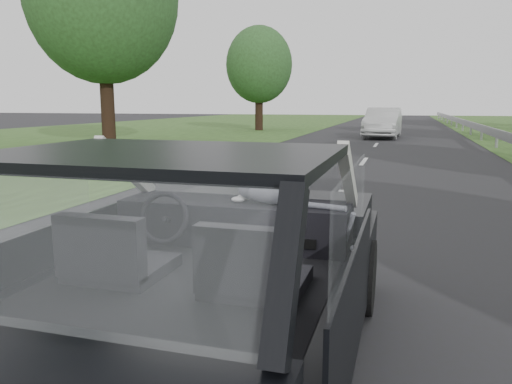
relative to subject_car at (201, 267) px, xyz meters
The scene contains 10 objects.
ground 0.72m from the subject_car, ahead, with size 140.00×140.00×0.00m, color #242428.
subject_car is the anchor object (origin of this frame).
dashboard 0.64m from the subject_car, 90.00° to the left, with size 1.58×0.45×0.30m, color black.
driver_seat 0.52m from the subject_car, 144.06° to the right, with size 0.50×0.72×0.42m, color black.
passenger_seat 0.52m from the subject_car, 35.94° to the right, with size 0.50×0.72×0.42m, color black.
steering_wheel 0.55m from the subject_car, 140.48° to the left, with size 0.36×0.36×0.04m, color black.
cat 0.75m from the subject_car, 64.75° to the left, with size 0.61×0.19×0.28m, color gray.
other_car 22.61m from the subject_car, 89.91° to the left, with size 1.74×4.42×1.45m, color silver.
tree_5 18.58m from the subject_car, 124.47° to the left, with size 5.83×5.83×8.84m, color #243D1C, non-canonical shape.
tree_6 28.53m from the subject_car, 105.58° to the left, with size 4.04×4.04×6.11m, color #243D1C, non-canonical shape.
Camera 1 is at (1.11, -2.58, 1.67)m, focal length 35.00 mm.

